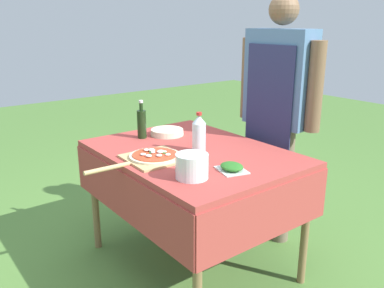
{
  "coord_description": "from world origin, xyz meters",
  "views": [
    {
      "loc": [
        1.82,
        -1.4,
        1.51
      ],
      "look_at": [
        -0.0,
        0.0,
        0.81
      ],
      "focal_mm": 38.0,
      "sensor_mm": 36.0,
      "label": 1
    }
  ],
  "objects_px": {
    "herb_container": "(232,167)",
    "mixing_tub": "(192,166)",
    "water_bottle": "(199,133)",
    "person_cook": "(278,103)",
    "oil_bottle": "(142,123)",
    "plate_stack": "(167,132)",
    "prep_table": "(192,164)",
    "pizza_on_peel": "(153,157)"
  },
  "relations": [
    {
      "from": "pizza_on_peel",
      "to": "water_bottle",
      "type": "relative_size",
      "value": 2.44
    },
    {
      "from": "pizza_on_peel",
      "to": "plate_stack",
      "type": "xyz_separation_m",
      "value": [
        -0.37,
        0.35,
        0.01
      ]
    },
    {
      "from": "oil_bottle",
      "to": "pizza_on_peel",
      "type": "bearing_deg",
      "value": -23.36
    },
    {
      "from": "person_cook",
      "to": "pizza_on_peel",
      "type": "height_order",
      "value": "person_cook"
    },
    {
      "from": "prep_table",
      "to": "herb_container",
      "type": "height_order",
      "value": "herb_container"
    },
    {
      "from": "mixing_tub",
      "to": "pizza_on_peel",
      "type": "bearing_deg",
      "value": -179.1
    },
    {
      "from": "prep_table",
      "to": "plate_stack",
      "type": "bearing_deg",
      "value": 168.76
    },
    {
      "from": "oil_bottle",
      "to": "herb_container",
      "type": "xyz_separation_m",
      "value": [
        0.81,
        0.05,
        -0.08
      ]
    },
    {
      "from": "pizza_on_peel",
      "to": "prep_table",
      "type": "bearing_deg",
      "value": 90.31
    },
    {
      "from": "person_cook",
      "to": "pizza_on_peel",
      "type": "bearing_deg",
      "value": 81.08
    },
    {
      "from": "herb_container",
      "to": "plate_stack",
      "type": "xyz_separation_m",
      "value": [
        -0.77,
        0.12,
        0.0
      ]
    },
    {
      "from": "water_bottle",
      "to": "mixing_tub",
      "type": "distance_m",
      "value": 0.42
    },
    {
      "from": "pizza_on_peel",
      "to": "herb_container",
      "type": "relative_size",
      "value": 3.04
    },
    {
      "from": "herb_container",
      "to": "mixing_tub",
      "type": "xyz_separation_m",
      "value": [
        -0.05,
        -0.22,
        0.04
      ]
    },
    {
      "from": "water_bottle",
      "to": "pizza_on_peel",
      "type": "bearing_deg",
      "value": -98.56
    },
    {
      "from": "pizza_on_peel",
      "to": "mixing_tub",
      "type": "relative_size",
      "value": 3.55
    },
    {
      "from": "water_bottle",
      "to": "mixing_tub",
      "type": "xyz_separation_m",
      "value": [
        0.31,
        -0.29,
        -0.05
      ]
    },
    {
      "from": "person_cook",
      "to": "oil_bottle",
      "type": "height_order",
      "value": "person_cook"
    },
    {
      "from": "water_bottle",
      "to": "person_cook",
      "type": "bearing_deg",
      "value": 87.99
    },
    {
      "from": "pizza_on_peel",
      "to": "plate_stack",
      "type": "bearing_deg",
      "value": 138.47
    },
    {
      "from": "herb_container",
      "to": "mixing_tub",
      "type": "height_order",
      "value": "mixing_tub"
    },
    {
      "from": "oil_bottle",
      "to": "mixing_tub",
      "type": "height_order",
      "value": "oil_bottle"
    },
    {
      "from": "herb_container",
      "to": "mixing_tub",
      "type": "bearing_deg",
      "value": -101.58
    },
    {
      "from": "oil_bottle",
      "to": "plate_stack",
      "type": "relative_size",
      "value": 1.13
    },
    {
      "from": "mixing_tub",
      "to": "plate_stack",
      "type": "xyz_separation_m",
      "value": [
        -0.72,
        0.34,
        -0.04
      ]
    },
    {
      "from": "prep_table",
      "to": "oil_bottle",
      "type": "xyz_separation_m",
      "value": [
        -0.42,
        -0.1,
        0.19
      ]
    },
    {
      "from": "mixing_tub",
      "to": "plate_stack",
      "type": "distance_m",
      "value": 0.8
    },
    {
      "from": "prep_table",
      "to": "oil_bottle",
      "type": "relative_size",
      "value": 4.97
    },
    {
      "from": "person_cook",
      "to": "water_bottle",
      "type": "xyz_separation_m",
      "value": [
        -0.02,
        -0.65,
        -0.11
      ]
    },
    {
      "from": "prep_table",
      "to": "mixing_tub",
      "type": "relative_size",
      "value": 7.67
    },
    {
      "from": "prep_table",
      "to": "person_cook",
      "type": "distance_m",
      "value": 0.74
    },
    {
      "from": "water_bottle",
      "to": "mixing_tub",
      "type": "bearing_deg",
      "value": -43.13
    },
    {
      "from": "person_cook",
      "to": "herb_container",
      "type": "relative_size",
      "value": 8.8
    },
    {
      "from": "oil_bottle",
      "to": "person_cook",
      "type": "bearing_deg",
      "value": 58.27
    },
    {
      "from": "pizza_on_peel",
      "to": "water_bottle",
      "type": "xyz_separation_m",
      "value": [
        0.04,
        0.29,
        0.1
      ]
    },
    {
      "from": "person_cook",
      "to": "pizza_on_peel",
      "type": "distance_m",
      "value": 0.97
    },
    {
      "from": "person_cook",
      "to": "mixing_tub",
      "type": "relative_size",
      "value": 10.26
    },
    {
      "from": "water_bottle",
      "to": "plate_stack",
      "type": "distance_m",
      "value": 0.43
    },
    {
      "from": "prep_table",
      "to": "plate_stack",
      "type": "relative_size",
      "value": 5.59
    },
    {
      "from": "water_bottle",
      "to": "prep_table",
      "type": "bearing_deg",
      "value": -150.71
    },
    {
      "from": "water_bottle",
      "to": "mixing_tub",
      "type": "relative_size",
      "value": 1.46
    },
    {
      "from": "oil_bottle",
      "to": "plate_stack",
      "type": "distance_m",
      "value": 0.19
    }
  ]
}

